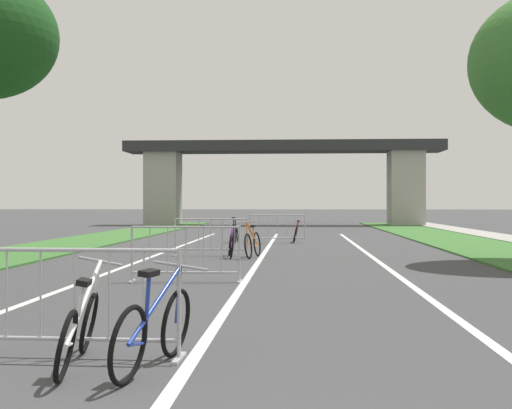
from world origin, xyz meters
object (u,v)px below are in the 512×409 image
Objects in this scene: crowd_barrier_third at (211,238)px; bicycle_white_1 at (79,329)px; bicycle_purple_3 at (231,244)px; crowd_barrier_nearest at (75,304)px; crowd_barrier_fourth at (277,229)px; crowd_barrier_second at (186,254)px; bicycle_red_2 at (296,233)px; bicycle_orange_0 at (253,244)px; bicycle_black_5 at (235,232)px; bicycle_blue_4 at (155,329)px.

bicycle_white_1 is at bearing -87.88° from crowd_barrier_third.
crowd_barrier_third reaches higher than bicycle_purple_3.
crowd_barrier_nearest is 18.32m from crowd_barrier_fourth.
bicycle_red_2 is (2.02, 12.78, -0.16)m from crowd_barrier_second.
crowd_barrier_nearest is 0.99× the size of crowd_barrier_fourth.
crowd_barrier_fourth is at bearing 85.73° from crowd_barrier_nearest.
bicycle_black_5 is (-1.12, 6.94, 0.01)m from bicycle_orange_0.
bicycle_red_2 is 1.03× the size of bicycle_purple_3.
bicycle_orange_0 is at bearing -17.63° from bicycle_purple_3.
crowd_barrier_fourth is at bearing 42.73° from bicycle_red_2.
bicycle_orange_0 is at bearing -22.41° from crowd_barrier_third.
bicycle_purple_3 is (0.29, 5.69, -0.16)m from crowd_barrier_second.
crowd_barrier_fourth is at bearing 72.40° from bicycle_purple_3.
bicycle_red_2 is at bearing 83.81° from crowd_barrier_nearest.
crowd_barrier_nearest is 12.19m from crowd_barrier_third.
bicycle_purple_3 is (-0.59, 0.10, -0.02)m from bicycle_orange_0.
bicycle_orange_0 is 0.96× the size of bicycle_blue_4.
crowd_barrier_nearest is 1.24× the size of bicycle_blue_4.
crowd_barrier_second is 6.10m from crowd_barrier_third.
crowd_barrier_third reaches higher than bicycle_orange_0.
bicycle_black_5 is (-0.21, 18.63, -0.13)m from crowd_barrier_nearest.
crowd_barrier_fourth is 6.60m from bicycle_orange_0.
crowd_barrier_nearest is 0.98m from bicycle_blue_4.
crowd_barrier_fourth reaches higher than bicycle_orange_0.
bicycle_white_1 is at bearing -174.46° from bicycle_blue_4.
bicycle_red_2 is at bearing 41.07° from crowd_barrier_fourth.
bicycle_white_1 is 1.01× the size of bicycle_blue_4.
bicycle_red_2 is 7.30m from bicycle_purple_3.
bicycle_orange_0 reaches higher than bicycle_purple_3.
bicycle_blue_4 is (0.55, -12.21, 0.02)m from bicycle_purple_3.
bicycle_purple_3 is at bearing 1.29° from bicycle_orange_0.
crowd_barrier_nearest and crowd_barrier_fourth have the same top height.
crowd_barrier_nearest is at bearing 85.48° from bicycle_red_2.
crowd_barrier_second is at bearing 89.71° from crowd_barrier_nearest.
crowd_barrier_nearest is 11.79m from bicycle_purple_3.
crowd_barrier_third is at bearing 72.34° from bicycle_red_2.
crowd_barrier_third is 1.21× the size of bicycle_black_5.
crowd_barrier_third is 0.99× the size of crowd_barrier_fourth.
crowd_barrier_fourth is 1.25× the size of bicycle_red_2.
bicycle_blue_4 is 19.09m from bicycle_black_5.
bicycle_black_5 reaches higher than bicycle_purple_3.
crowd_barrier_fourth is at bearing -83.51° from bicycle_orange_0.
bicycle_purple_3 is (0.32, 11.78, -0.16)m from crowd_barrier_nearest.
bicycle_orange_0 is at bearing 82.63° from bicycle_red_2.
bicycle_black_5 is (-1.58, 0.35, -0.13)m from crowd_barrier_fourth.
crowd_barrier_fourth reaches higher than bicycle_red_2.
crowd_barrier_nearest is 0.43m from bicycle_white_1.
crowd_barrier_nearest is 18.63m from bicycle_black_5.
crowd_barrier_second reaches higher than bicycle_black_5.
crowd_barrier_fourth reaches higher than bicycle_white_1.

